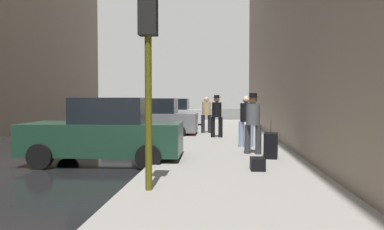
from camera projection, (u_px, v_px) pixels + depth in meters
ground_plane at (2, 165)px, 9.87m from camera, size 120.00×120.00×0.00m
sidewalk at (230, 166)px, 9.42m from camera, size 4.00×40.00×0.15m
parked_dark_green_sedan at (106, 132)px, 10.17m from camera, size 4.25×2.16×1.79m
parked_gray_coupe at (152, 119)px, 17.20m from camera, size 4.21×2.08×1.79m
parked_silver_sedan at (171, 113)px, 23.68m from camera, size 4.21×2.07×1.79m
fire_hydrant at (191, 127)px, 16.79m from camera, size 0.42×0.22×0.70m
traffic_light at (148, 41)px, 6.48m from camera, size 0.32×0.32×3.60m
pedestrian_with_beanie at (253, 120)px, 10.91m from camera, size 0.53×0.50×1.78m
pedestrian_in_jeans at (246, 118)px, 12.53m from camera, size 0.51×0.44×1.71m
pedestrian_with_fedora at (217, 114)px, 15.68m from camera, size 0.51×0.43×1.78m
pedestrian_in_tan_coat at (206, 113)px, 17.81m from camera, size 0.51×0.42×1.71m
rolling_suitcase at (271, 145)px, 10.17m from camera, size 0.46×0.62×1.04m
duffel_bag at (258, 164)px, 8.43m from camera, size 0.32×0.44×0.28m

